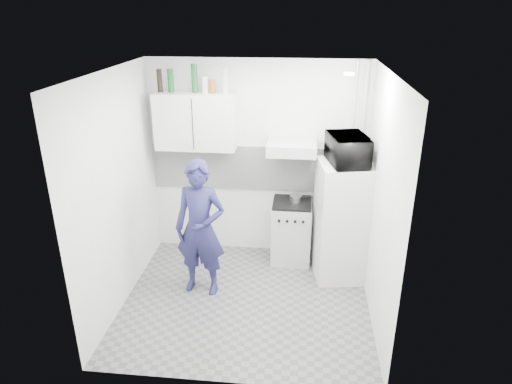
# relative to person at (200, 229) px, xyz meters

# --- Properties ---
(floor) EXTENTS (2.80, 2.80, 0.00)m
(floor) POSITION_rel_person_xyz_m (0.55, -0.18, -0.82)
(floor) COLOR slate
(floor) RESTS_ON ground
(ceiling) EXTENTS (2.80, 2.80, 0.00)m
(ceiling) POSITION_rel_person_xyz_m (0.55, -0.18, 1.78)
(ceiling) COLOR white
(ceiling) RESTS_ON wall_back
(wall_back) EXTENTS (2.80, 0.00, 2.80)m
(wall_back) POSITION_rel_person_xyz_m (0.55, 1.07, 0.48)
(wall_back) COLOR white
(wall_back) RESTS_ON floor
(wall_left) EXTENTS (0.00, 2.60, 2.60)m
(wall_left) POSITION_rel_person_xyz_m (-0.85, -0.18, 0.48)
(wall_left) COLOR white
(wall_left) RESTS_ON floor
(wall_right) EXTENTS (0.00, 2.60, 2.60)m
(wall_right) POSITION_rel_person_xyz_m (1.95, -0.18, 0.48)
(wall_right) COLOR white
(wall_right) RESTS_ON floor
(person) EXTENTS (0.64, 0.46, 1.63)m
(person) POSITION_rel_person_xyz_m (0.00, 0.00, 0.00)
(person) COLOR #20204C
(person) RESTS_ON floor
(stove) EXTENTS (0.51, 0.51, 0.81)m
(stove) POSITION_rel_person_xyz_m (1.02, 0.82, -0.41)
(stove) COLOR #B7B7B7
(stove) RESTS_ON floor
(fridge) EXTENTS (0.70, 0.70, 1.49)m
(fridge) POSITION_rel_person_xyz_m (1.65, 0.51, -0.07)
(fridge) COLOR silver
(fridge) RESTS_ON floor
(stove_top) EXTENTS (0.49, 0.49, 0.03)m
(stove_top) POSITION_rel_person_xyz_m (1.02, 0.82, 0.01)
(stove_top) COLOR black
(stove_top) RESTS_ON stove
(saucepan) EXTENTS (0.16, 0.16, 0.09)m
(saucepan) POSITION_rel_person_xyz_m (1.07, 0.83, 0.07)
(saucepan) COLOR silver
(saucepan) RESTS_ON stove_top
(microwave) EXTENTS (0.67, 0.52, 0.33)m
(microwave) POSITION_rel_person_xyz_m (1.65, 0.51, 0.84)
(microwave) COLOR black
(microwave) RESTS_ON fridge
(bottle_a) EXTENTS (0.06, 0.06, 0.28)m
(bottle_a) POSITION_rel_person_xyz_m (-0.63, 0.89, 1.52)
(bottle_a) COLOR black
(bottle_a) RESTS_ON upper_cabinet
(bottle_b) EXTENTS (0.07, 0.07, 0.28)m
(bottle_b) POSITION_rel_person_xyz_m (-0.49, 0.89, 1.52)
(bottle_b) COLOR #144C1E
(bottle_b) RESTS_ON upper_cabinet
(bottle_d) EXTENTS (0.08, 0.08, 0.34)m
(bottle_d) POSITION_rel_person_xyz_m (-0.19, 0.89, 1.56)
(bottle_d) COLOR #144C1E
(bottle_d) RESTS_ON upper_cabinet
(canister_a) EXTENTS (0.08, 0.08, 0.20)m
(canister_a) POSITION_rel_person_xyz_m (-0.07, 0.89, 1.48)
(canister_a) COLOR #B2B7BC
(canister_a) RESTS_ON upper_cabinet
(canister_b) EXTENTS (0.08, 0.08, 0.15)m
(canister_b) POSITION_rel_person_xyz_m (0.02, 0.89, 1.46)
(canister_b) COLOR brown
(canister_b) RESTS_ON upper_cabinet
(bottle_e) EXTENTS (0.08, 0.08, 0.30)m
(bottle_e) POSITION_rel_person_xyz_m (0.18, 0.89, 1.54)
(bottle_e) COLOR #B2B7BC
(bottle_e) RESTS_ON upper_cabinet
(upper_cabinet) EXTENTS (1.00, 0.35, 0.70)m
(upper_cabinet) POSITION_rel_person_xyz_m (-0.20, 0.89, 1.03)
(upper_cabinet) COLOR silver
(upper_cabinet) RESTS_ON wall_back
(range_hood) EXTENTS (0.60, 0.50, 0.14)m
(range_hood) POSITION_rel_person_xyz_m (1.00, 0.82, 0.75)
(range_hood) COLOR #B7B7B7
(range_hood) RESTS_ON wall_back
(backsplash) EXTENTS (2.74, 0.03, 0.60)m
(backsplash) POSITION_rel_person_xyz_m (0.55, 1.05, 0.38)
(backsplash) COLOR white
(backsplash) RESTS_ON wall_back
(pipe_a) EXTENTS (0.05, 0.05, 2.60)m
(pipe_a) POSITION_rel_person_xyz_m (1.85, 0.99, 0.48)
(pipe_a) COLOR #B7B7B7
(pipe_a) RESTS_ON floor
(pipe_b) EXTENTS (0.04, 0.04, 2.60)m
(pipe_b) POSITION_rel_person_xyz_m (1.73, 0.99, 0.48)
(pipe_b) COLOR #B7B7B7
(pipe_b) RESTS_ON floor
(ceiling_spot_fixture) EXTENTS (0.10, 0.10, 0.02)m
(ceiling_spot_fixture) POSITION_rel_person_xyz_m (1.55, 0.02, 1.75)
(ceiling_spot_fixture) COLOR white
(ceiling_spot_fixture) RESTS_ON ceiling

